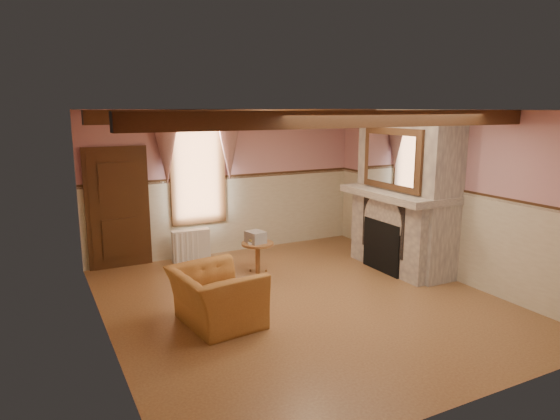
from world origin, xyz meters
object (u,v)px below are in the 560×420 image
radiator (191,245)px  side_table (258,258)px  bowl (395,187)px  oil_lamp (381,179)px  mantel_clock (380,181)px  armchair (216,297)px

radiator → side_table: bearing=-52.7°
side_table → bowl: size_ratio=1.45×
side_table → radiator: bearing=123.8°
bowl → oil_lamp: size_ratio=1.37×
radiator → oil_lamp: size_ratio=2.50×
radiator → bowl: 3.88m
bowl → mantel_clock: 0.41m
side_table → radiator: size_ratio=0.79×
oil_lamp → radiator: bearing=152.7°
bowl → mantel_clock: (0.00, 0.41, 0.05)m
armchair → mantel_clock: mantel_clock is taller
oil_lamp → side_table: bearing=170.5°
side_table → mantel_clock: mantel_clock is taller
mantel_clock → side_table: bearing=170.9°
armchair → oil_lamp: (3.65, 1.24, 1.18)m
armchair → radiator: (0.54, 2.84, -0.08)m
armchair → side_table: (1.35, 1.62, -0.10)m
bowl → oil_lamp: (0.00, 0.39, 0.09)m
radiator → bowl: bearing=-29.1°
mantel_clock → armchair: bearing=-161.0°
radiator → mantel_clock: size_ratio=2.92×
mantel_clock → oil_lamp: bearing=-90.0°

